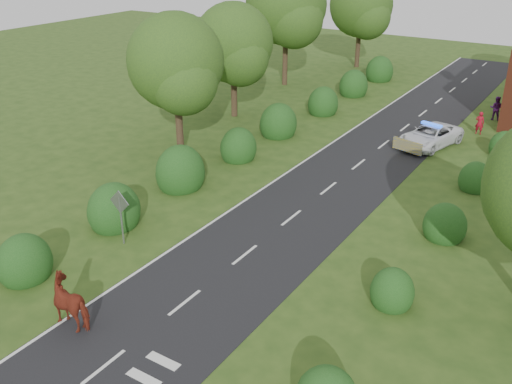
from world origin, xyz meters
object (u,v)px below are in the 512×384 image
Objects in this scene: road_sign at (120,209)px; police_van at (430,136)px; cow at (74,304)px; pedestrian_red at (480,123)px; pedestrian_purple at (496,108)px.

road_sign reaches higher than police_van.
cow is 1.37× the size of pedestrian_red.
cow is at bearing 74.46° from pedestrian_red.
police_van is at bearing 68.75° from road_sign.
pedestrian_red is (9.56, 23.39, -0.89)m from road_sign.
cow is 1.23× the size of pedestrian_purple.
police_van is (4.98, 24.16, -0.07)m from cow.
police_van is at bearing 71.81° from pedestrian_purple.
road_sign is 1.65× the size of pedestrian_red.
pedestrian_purple is at bearing 89.32° from police_van.
road_sign is at bearing -95.89° from police_van.
pedestrian_purple reaches higher than police_van.
pedestrian_purple is (9.78, 27.24, -0.80)m from road_sign.
police_van reaches higher than cow.
road_sign is 20.71m from police_van.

